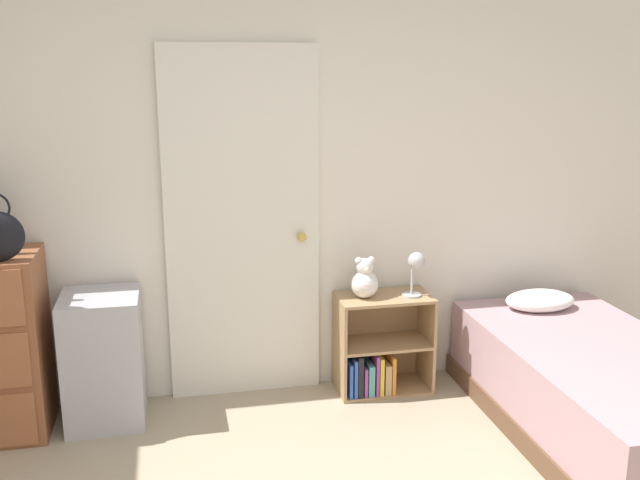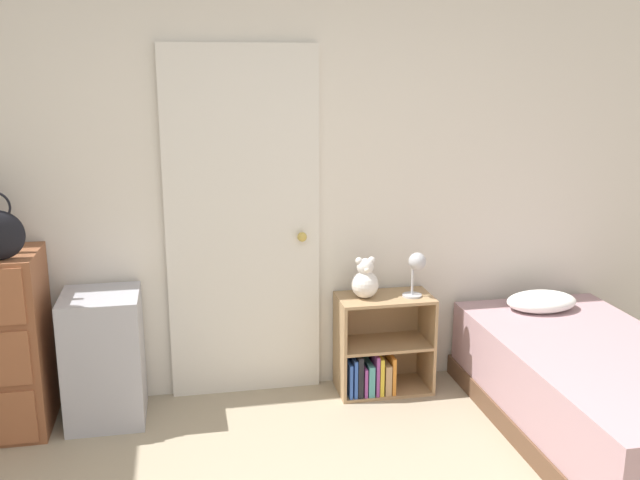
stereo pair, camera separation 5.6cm
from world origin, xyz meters
name	(u,v)px [view 1 (the left image)]	position (x,y,z in m)	size (l,w,h in m)	color
wall_back	(242,181)	(0.00, 2.33, 1.27)	(10.00, 0.06, 2.55)	silver
door_closed	(243,226)	(0.00, 2.28, 1.02)	(0.88, 0.09, 2.04)	silver
storage_bin	(104,359)	(-0.80, 2.07, 0.36)	(0.41, 0.42, 0.72)	#ADADB7
bookshelf	(377,353)	(0.77, 2.13, 0.23)	(0.56, 0.31, 0.59)	tan
teddy_bear	(365,280)	(0.68, 2.12, 0.70)	(0.16, 0.16, 0.25)	silver
desk_lamp	(416,266)	(0.98, 2.08, 0.78)	(0.13, 0.12, 0.27)	#B2B2B7
bed	(597,391)	(1.76, 1.37, 0.24)	(0.96, 1.84, 0.59)	brown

